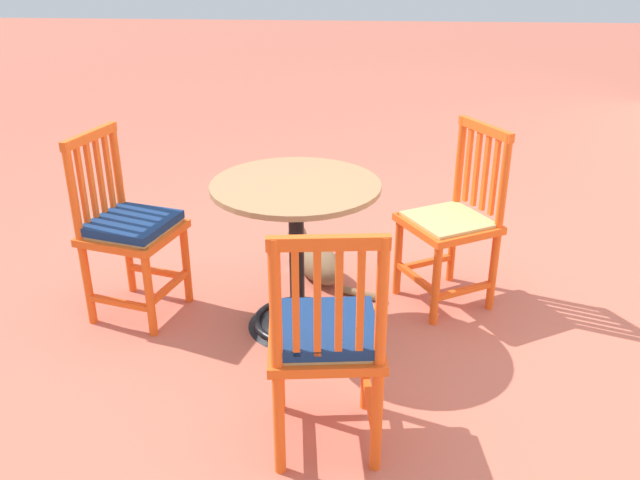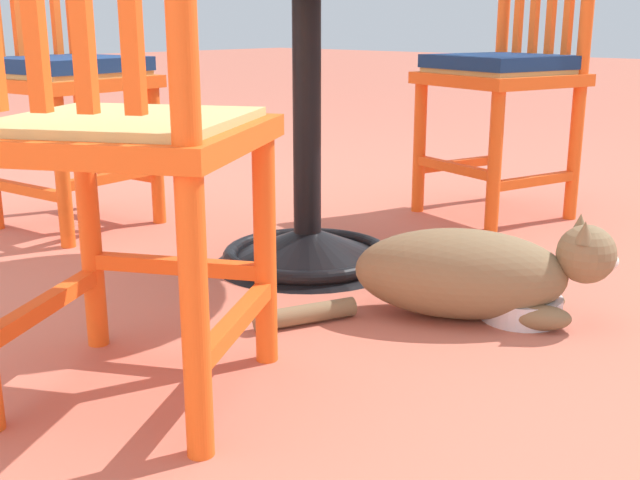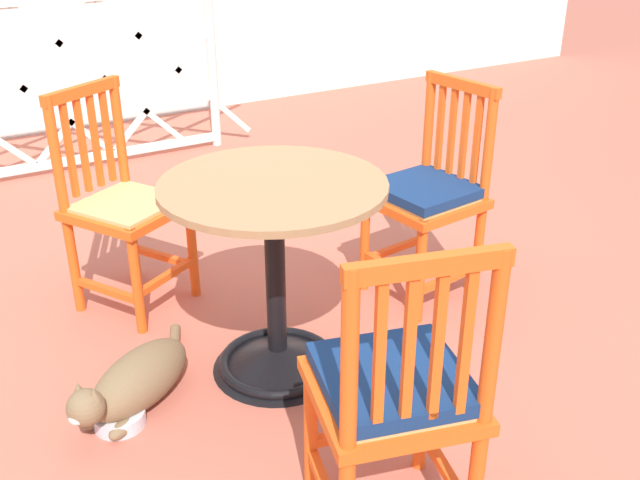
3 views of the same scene
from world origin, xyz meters
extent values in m
plane|color=#BC604C|center=(0.00, 0.00, 0.00)|extent=(24.00, 24.00, 0.00)
cone|color=black|center=(-0.10, -0.04, 0.05)|extent=(0.48, 0.48, 0.10)
torus|color=black|center=(-0.10, -0.04, 0.03)|extent=(0.44, 0.44, 0.04)
cylinder|color=black|center=(-0.10, -0.04, 0.37)|extent=(0.07, 0.07, 0.66)
cylinder|color=#EA5619|center=(-0.30, -0.62, 0.23)|extent=(0.04, 0.04, 0.45)
cylinder|color=#EA5619|center=(0.03, -0.71, 0.23)|extent=(0.04, 0.04, 0.45)
cylinder|color=#EA5619|center=(-0.39, -0.94, 0.46)|extent=(0.04, 0.04, 0.91)
cylinder|color=#EA5619|center=(-0.06, -1.04, 0.46)|extent=(0.04, 0.04, 0.91)
cube|color=#EA5619|center=(-0.34, -0.78, 0.14)|extent=(0.12, 0.34, 0.03)
cube|color=#EA5619|center=(-0.01, -0.87, 0.14)|extent=(0.12, 0.34, 0.03)
cube|color=#EA5619|center=(-0.13, -0.66, 0.17)|extent=(0.34, 0.12, 0.03)
cube|color=#EA5619|center=(-0.18, -0.83, 0.43)|extent=(0.49, 0.49, 0.04)
cube|color=tan|center=(-0.18, -0.83, 0.45)|extent=(0.43, 0.43, 0.02)
cube|color=navy|center=(-0.18, -0.83, 0.48)|extent=(0.44, 0.44, 0.04)
cylinder|color=#EA5619|center=(0.53, -0.04, 0.23)|extent=(0.04, 0.04, 0.45)
cylinder|color=#EA5619|center=(0.50, 0.30, 0.23)|extent=(0.04, 0.04, 0.45)
cylinder|color=#EA5619|center=(0.87, 0.00, 0.46)|extent=(0.04, 0.04, 0.91)
cube|color=#EA5619|center=(0.70, -0.02, 0.14)|extent=(0.34, 0.07, 0.03)
cube|color=#EA5619|center=(0.66, 0.32, 0.14)|extent=(0.34, 0.07, 0.03)
cube|color=#EA5619|center=(0.51, 0.13, 0.17)|extent=(0.07, 0.34, 0.03)
cube|color=#EA5619|center=(0.68, 0.15, 0.43)|extent=(0.44, 0.44, 0.04)
cube|color=tan|center=(0.68, 0.15, 0.45)|extent=(0.39, 0.39, 0.02)
cube|color=navy|center=(0.68, 0.15, 0.48)|extent=(0.40, 0.40, 0.04)
cylinder|color=#EA5619|center=(-0.16, 0.62, 0.23)|extent=(0.04, 0.04, 0.45)
cylinder|color=#EA5619|center=(-0.46, 0.45, 0.23)|extent=(0.04, 0.04, 0.45)
cylinder|color=#EA5619|center=(-0.63, 0.75, 0.46)|extent=(0.04, 0.04, 0.91)
cube|color=#EA5619|center=(-0.25, 0.77, 0.14)|extent=(0.19, 0.31, 0.03)
cube|color=#EA5619|center=(-0.54, 0.60, 0.14)|extent=(0.19, 0.31, 0.03)
cube|color=#EA5619|center=(-0.31, 0.54, 0.17)|extent=(0.31, 0.19, 0.03)
cube|color=#EA5619|center=(-0.39, 0.69, 0.43)|extent=(0.55, 0.55, 0.04)
cube|color=tan|center=(-0.39, 0.69, 0.45)|extent=(0.48, 0.48, 0.02)
ellipsoid|color=brown|center=(-0.60, 0.03, 0.10)|extent=(0.48, 0.40, 0.19)
ellipsoid|color=silver|center=(-0.68, -0.03, 0.08)|extent=(0.23, 0.22, 0.14)
sphere|color=brown|center=(-0.81, -0.11, 0.15)|extent=(0.12, 0.12, 0.12)
ellipsoid|color=silver|center=(-0.84, -0.13, 0.14)|extent=(0.07, 0.07, 0.04)
cone|color=brown|center=(-0.78, -0.13, 0.20)|extent=(0.04, 0.04, 0.04)
cone|color=brown|center=(-0.81, -0.08, 0.20)|extent=(0.04, 0.04, 0.04)
ellipsoid|color=brown|center=(-0.71, -0.11, 0.03)|extent=(0.13, 0.11, 0.05)
ellipsoid|color=brown|center=(-0.77, -0.02, 0.03)|extent=(0.13, 0.11, 0.05)
cylinder|color=brown|center=(-0.39, 0.28, 0.02)|extent=(0.12, 0.22, 0.04)
cylinder|color=silver|center=(-0.70, -0.05, 0.03)|extent=(0.17, 0.17, 0.05)
camera|label=1|loc=(2.71, 0.27, 1.75)|focal=38.14mm
camera|label=2|loc=(-1.44, 1.39, 0.60)|focal=44.36mm
camera|label=3|loc=(-1.10, -2.03, 1.60)|focal=41.11mm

